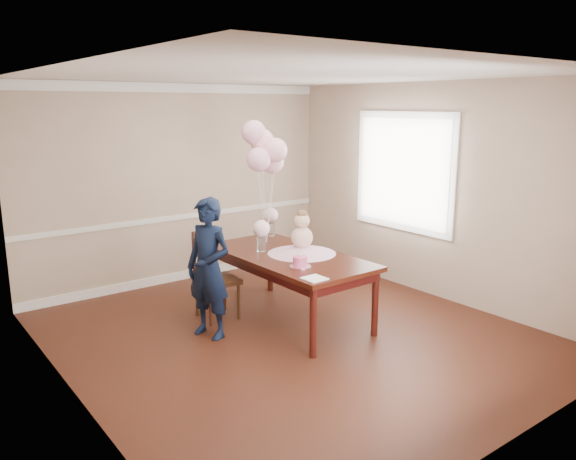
{
  "coord_description": "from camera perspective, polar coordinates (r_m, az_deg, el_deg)",
  "views": [
    {
      "loc": [
        -3.45,
        -4.44,
        2.42
      ],
      "look_at": [
        0.24,
        0.41,
        1.05
      ],
      "focal_mm": 35.0,
      "sensor_mm": 36.0,
      "label": 1
    }
  ],
  "objects": [
    {
      "name": "rose_vase_near",
      "position": [
        6.44,
        -2.72,
        -1.45
      ],
      "size": [
        0.1,
        0.1,
        0.16
      ],
      "primitive_type": "cylinder",
      "rotation": [
        0.0,
        0.0,
        0.01
      ],
      "color": "white",
      "rests_on": "dining_table_top"
    },
    {
      "name": "dining_table_top",
      "position": [
        6.32,
        0.04,
        -2.73
      ],
      "size": [
        1.05,
        2.06,
        0.05
      ],
      "primitive_type": "cube",
      "rotation": [
        0.0,
        0.0,
        0.01
      ],
      "color": "black",
      "rests_on": "table_leg_fl"
    },
    {
      "name": "balloon_ribbon_c",
      "position": [
        6.75,
        -2.42,
        3.19
      ],
      "size": [
        0.02,
        0.1,
        1.06
      ],
      "primitive_type": "cylinder",
      "rotation": [
        -0.09,
        0.02,
        0.01
      ],
      "color": "white",
      "rests_on": "balloon_weight"
    },
    {
      "name": "baby_skirt",
      "position": [
        6.35,
        1.41,
        -1.93
      ],
      "size": [
        0.79,
        0.79,
        0.1
      ],
      "primitive_type": "cone",
      "rotation": [
        0.0,
        0.0,
        0.01
      ],
      "color": "#DFA4C7",
      "rests_on": "dining_table_top"
    },
    {
      "name": "balloon_b",
      "position": [
        6.65,
        -1.3,
        8.13
      ],
      "size": [
        0.29,
        0.29,
        0.29
      ],
      "primitive_type": "sphere",
      "color": "#FFB4CC",
      "rests_on": "balloon_ribbon_b"
    },
    {
      "name": "window_blinds",
      "position": [
        7.56,
        11.57,
        5.8
      ],
      "size": [
        0.01,
        1.5,
        1.4
      ],
      "primitive_type": "cube",
      "color": "silver",
      "rests_on": "wall_right"
    },
    {
      "name": "window_frame",
      "position": [
        7.58,
        11.66,
        5.81
      ],
      "size": [
        0.02,
        1.66,
        1.56
      ],
      "primitive_type": "cube",
      "color": "white",
      "rests_on": "wall_right"
    },
    {
      "name": "wall_right",
      "position": [
        7.3,
        14.65,
        3.83
      ],
      "size": [
        0.02,
        5.0,
        2.7
      ],
      "primitive_type": "cube",
      "color": "tan",
      "rests_on": "floor"
    },
    {
      "name": "birthday_cake",
      "position": [
        5.83,
        1.24,
        -3.2
      ],
      "size": [
        0.16,
        0.16,
        0.1
      ],
      "primitive_type": "cylinder",
      "rotation": [
        0.0,
        0.0,
        0.01
      ],
      "color": "#E34780",
      "rests_on": "cake_platter"
    },
    {
      "name": "table_leg_fl",
      "position": [
        5.49,
        2.57,
        -9.39
      ],
      "size": [
        0.07,
        0.07,
        0.72
      ],
      "primitive_type": "cylinder",
      "rotation": [
        0.0,
        0.0,
        0.01
      ],
      "color": "black",
      "rests_on": "floor"
    },
    {
      "name": "cake_flower_b",
      "position": [
        5.84,
        1.35,
        -2.48
      ],
      "size": [
        0.03,
        0.03,
        0.03
      ],
      "primitive_type": "sphere",
      "color": "silver",
      "rests_on": "birthday_cake"
    },
    {
      "name": "chair_back_post_r",
      "position": [
        6.5,
        -9.53,
        -2.56
      ],
      "size": [
        0.04,
        0.04,
        0.55
      ],
      "primitive_type": "cylinder",
      "rotation": [
        0.0,
        0.0,
        -0.07
      ],
      "color": "black",
      "rests_on": "dining_chair_seat"
    },
    {
      "name": "wall_front",
      "position": [
        4.1,
        22.54,
        -3.45
      ],
      "size": [
        4.5,
        0.02,
        2.7
      ],
      "primitive_type": "cube",
      "color": "tan",
      "rests_on": "floor"
    },
    {
      "name": "baby_head",
      "position": [
        6.28,
        1.43,
        0.97
      ],
      "size": [
        0.17,
        0.17,
        0.17
      ],
      "primitive_type": "sphere",
      "color": "beige",
      "rests_on": "baby_torso"
    },
    {
      "name": "ceiling",
      "position": [
        5.63,
        0.57,
        15.51
      ],
      "size": [
        4.5,
        5.0,
        0.02
      ],
      "primitive_type": "cube",
      "color": "white",
      "rests_on": "wall_back"
    },
    {
      "name": "wall_left",
      "position": [
        4.72,
        -21.57,
        -1.33
      ],
      "size": [
        0.02,
        5.0,
        2.7
      ],
      "primitive_type": "cube",
      "color": "tan",
      "rests_on": "floor"
    },
    {
      "name": "chair_slat_low",
      "position": [
        6.37,
        -8.84,
        -3.95
      ],
      "size": [
        0.06,
        0.4,
        0.05
      ],
      "primitive_type": "cube",
      "rotation": [
        0.0,
        0.0,
        -0.07
      ],
      "color": "#381D0F",
      "rests_on": "dining_chair_seat"
    },
    {
      "name": "chair_leg_fr",
      "position": [
        6.5,
        -5.02,
        -7.23
      ],
      "size": [
        0.04,
        0.04,
        0.43
      ],
      "primitive_type": "cylinder",
      "rotation": [
        0.0,
        0.0,
        -0.07
      ],
      "color": "#39200F",
      "rests_on": "floor"
    },
    {
      "name": "baby_torso",
      "position": [
        6.32,
        1.42,
        -0.76
      ],
      "size": [
        0.25,
        0.25,
        0.25
      ],
      "primitive_type": "sphere",
      "color": "pink",
      "rests_on": "baby_skirt"
    },
    {
      "name": "dining_chair_seat",
      "position": [
        6.5,
        -7.2,
        -5.12
      ],
      "size": [
        0.47,
        0.47,
        0.05
      ],
      "primitive_type": "cube",
      "rotation": [
        0.0,
        0.0,
        -0.07
      ],
      "color": "#311A0D",
      "rests_on": "chair_leg_fl"
    },
    {
      "name": "balloon_ribbon_e",
      "position": [
        6.8,
        -1.9,
        2.17
      ],
      "size": [
        0.14,
        0.08,
        0.79
      ],
      "primitive_type": "cylinder",
      "rotation": [
        -0.09,
        0.17,
        0.01
      ],
      "color": "white",
      "rests_on": "balloon_weight"
    },
    {
      "name": "baseboard_trim",
      "position": [
        8.09,
        -10.39,
        -4.51
      ],
      "size": [
        4.5,
        0.02,
        0.12
      ],
      "primitive_type": "cube",
      "color": "white",
      "rests_on": "floor"
    },
    {
      "name": "chair_rail_trim",
      "position": [
        7.89,
        -10.63,
        1.33
      ],
      "size": [
        4.5,
        0.02,
        0.07
      ],
      "primitive_type": "cube",
      "color": "white",
      "rests_on": "wall_back"
    },
    {
      "name": "chair_leg_fl",
      "position": [
        6.35,
        -7.88,
        -7.79
      ],
      "size": [
        0.04,
        0.04,
        0.43
      ],
      "primitive_type": "cylinder",
      "rotation": [
        0.0,
        0.0,
        -0.07
      ],
      "color": "#37180F",
      "rests_on": "floor"
    },
    {
      "name": "napkin",
      "position": [
        5.45,
        2.7,
        -4.94
      ],
      "size": [
        0.21,
        0.21,
        0.01
      ],
      "primitive_type": "cube",
      "rotation": [
        0.0,
        0.0,
        0.01
      ],
      "color": "white",
      "rests_on": "dining_table_top"
    },
    {
      "name": "table_leg_fr",
      "position": [
        6.05,
        8.84,
        -7.41
      ],
      "size": [
        0.07,
        0.07,
        0.72
      ],
      "primitive_type": "cylinder",
      "rotation": [
        0.0,
        0.0,
        0.01
      ],
      "color": "black",
      "rests_on": "floor"
    },
    {
      "name": "roses_far",
      "position": [
        7.16,
        -1.79,
        1.5
      ],
      "size": [
        0.19,
        0.19,
        0.19
      ],
      "primitive_type": "sphere",
      "color": "#F9D0DA",
      "rests_on": "rose_vase_far"
    },
    {
      "name": "chair_slat_mid",
      "position": [
        6.33,
        -8.89,
        -2.58
      ],
      "size": [
        0.06,
        0.4,
        0.05
      ],
      "primitive_type": "cube",
      "rotation": [
        0.0,
        0.0,
        -0.07
      ],
      "color": "#38150F",
      "rests_on": "dining_chair_seat"
    },
    {
      "name": "rose_vase_far",
      "position": [
        7.2,
        -1.78,
        0.06
      ],
      "size": [
        0.1,
        0.1,
        0.16
      ],
      "primitive_type": "cylinder",
      "rotation": [
        0.0,
        0.0,
        0.01
      ],
      "color": "white",
      "rests_on": "dining_table_top"
    },
    {
      "name": "cake_flower_a",
      "position": [
        5.81,
        1.24,
        -2.57
      ],
      "size": [
        0.03,
        0.03,
        0.03
      ],
      "primitive_type": "sphere",
      "color": "silver",
      "rests_on": "birthday_cake"
    },
    {
      "name": "crown_molding",
      "position": [
        7.74,
        -11.16,
        13.99
      ],
      "size": [
        4.5,
        0.02,
        0.12
      ],
      "primitive_type": "cube",
      "color": "white",
      "rests_on": "wall_back"
    },
    {
      "name": "balloon_ribbon_b",
      "position": [
        6.72,
        -1.75,
        2.71
      ],
      "size": [
        0.11,
        0.05,
        0.96
      ],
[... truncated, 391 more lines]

